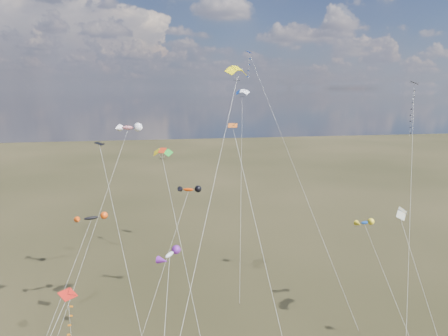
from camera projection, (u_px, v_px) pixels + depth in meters
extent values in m
cube|color=black|center=(414.00, 83.00, 50.83)|extent=(1.23, 1.26, 0.41)
cylinder|color=silver|center=(410.00, 215.00, 44.54)|extent=(10.06, 17.22, 29.17)
cube|color=#0C1B4D|center=(249.00, 52.00, 58.51)|extent=(1.11, 1.11, 0.37)
cylinder|color=silver|center=(298.00, 177.00, 52.98)|extent=(9.22, 19.88, 33.71)
cube|color=#332316|center=(359.00, 331.00, 47.44)|extent=(0.10, 0.10, 0.12)
cube|color=black|center=(99.00, 144.00, 45.77)|extent=(1.17, 1.19, 0.31)
cylinder|color=silver|center=(126.00, 266.00, 39.71)|extent=(6.20, 18.14, 22.25)
cube|color=red|center=(68.00, 294.00, 31.69)|extent=(1.57, 1.57, 0.41)
cube|color=#D15D1B|center=(233.00, 125.00, 36.12)|extent=(0.99, 0.95, 0.34)
cylinder|color=silver|center=(270.00, 286.00, 32.63)|extent=(3.91, 13.02, 25.17)
cylinder|color=silver|center=(197.00, 254.00, 32.29)|extent=(11.05, 22.23, 30.50)
cylinder|color=silver|center=(241.00, 187.00, 59.44)|extent=(3.94, 17.33, 28.08)
cube|color=#332316|center=(240.00, 304.00, 53.49)|extent=(0.10, 0.10, 0.12)
cylinder|color=silver|center=(426.00, 290.00, 42.33)|extent=(0.61, 9.44, 14.85)
cylinder|color=silver|center=(188.00, 273.00, 38.23)|extent=(3.96, 11.80, 22.14)
ellipsoid|color=black|center=(91.00, 218.00, 50.81)|extent=(3.77, 2.14, 1.04)
cylinder|color=silver|center=(67.00, 281.00, 47.11)|extent=(4.86, 9.32, 12.26)
ellipsoid|color=#CA3707|center=(188.00, 190.00, 52.72)|extent=(3.09, 1.97, 1.11)
cylinder|color=silver|center=(165.00, 264.00, 48.07)|extent=(6.99, 11.55, 15.34)
ellipsoid|color=silver|center=(170.00, 255.00, 36.16)|extent=(2.14, 2.62, 0.85)
ellipsoid|color=red|center=(128.00, 128.00, 54.79)|extent=(3.64, 2.51, 1.34)
cylinder|color=silver|center=(94.00, 229.00, 48.85)|extent=(8.26, 15.60, 23.16)
ellipsoid|color=#1346A8|center=(365.00, 223.00, 50.40)|extent=(2.06, 1.12, 0.95)
cylinder|color=silver|center=(388.00, 283.00, 47.02)|extent=(1.64, 9.68, 11.82)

